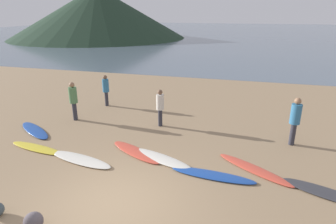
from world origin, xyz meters
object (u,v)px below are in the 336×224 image
at_px(surfboard_5, 213,175).
at_px(beach_rock_far, 33,221).
at_px(person_1, 106,88).
at_px(person_3, 160,105).
at_px(surfboard_2, 80,159).
at_px(surfboard_0, 35,130).
at_px(surfboard_6, 254,169).
at_px(surfboard_3, 136,152).
at_px(person_2, 295,118).
at_px(surfboard_1, 37,148).
at_px(surfboard_4, 161,159).
at_px(surfboard_7, 327,193).
at_px(person_0, 73,98).

height_order(surfboard_5, beach_rock_far, beach_rock_far).
distance_m(person_1, beach_rock_far, 9.10).
bearing_deg(person_3, surfboard_2, 98.44).
xyz_separation_m(surfboard_0, surfboard_6, (8.80, -0.76, -0.01)).
bearing_deg(surfboard_6, person_3, 178.34).
bearing_deg(person_3, beach_rock_far, 115.14).
relative_size(surfboard_3, person_2, 1.30).
distance_m(surfboard_0, person_1, 4.24).
height_order(surfboard_1, surfboard_4, surfboard_4).
bearing_deg(surfboard_3, surfboard_0, -159.12).
bearing_deg(surfboard_3, person_2, 50.98).
xyz_separation_m(surfboard_0, surfboard_2, (3.19, -1.68, -0.00)).
height_order(surfboard_0, surfboard_5, surfboard_0).
bearing_deg(surfboard_1, surfboard_3, 19.81).
bearing_deg(surfboard_3, surfboard_5, 13.09).
xyz_separation_m(surfboard_0, surfboard_4, (5.79, -0.91, 0.00)).
bearing_deg(surfboard_7, person_0, -176.91).
bearing_deg(surfboard_2, person_2, 36.04).
xyz_separation_m(surfboard_3, surfboard_7, (5.95, -0.86, -0.00)).
bearing_deg(beach_rock_far, surfboard_6, 39.44).
bearing_deg(surfboard_4, surfboard_7, 14.24).
bearing_deg(surfboard_1, surfboard_2, -0.30).
bearing_deg(surfboard_3, beach_rock_far, -72.97).
height_order(surfboard_0, surfboard_2, surfboard_0).
bearing_deg(surfboard_6, surfboard_5, -116.39).
relative_size(surfboard_1, beach_rock_far, 5.55).
height_order(surfboard_5, surfboard_6, surfboard_5).
relative_size(surfboard_0, person_2, 1.31).
xyz_separation_m(surfboard_5, person_0, (-6.69, 3.10, 1.00)).
height_order(surfboard_0, person_0, person_0).
bearing_deg(surfboard_5, surfboard_3, 168.23).
bearing_deg(person_1, surfboard_2, 146.53).
distance_m(surfboard_0, beach_rock_far, 6.18).
bearing_deg(person_0, surfboard_2, -90.82).
distance_m(surfboard_6, person_2, 2.85).
bearing_deg(surfboard_0, beach_rock_far, -19.32).
bearing_deg(beach_rock_far, surfboard_0, 129.28).
bearing_deg(surfboard_1, surfboard_0, 140.68).
height_order(surfboard_4, surfboard_6, surfboard_4).
height_order(person_2, person_3, person_2).
relative_size(surfboard_7, person_3, 1.46).
bearing_deg(person_1, beach_rock_far, 144.71).
distance_m(surfboard_0, surfboard_4, 5.86).
xyz_separation_m(surfboard_2, beach_rock_far, (0.72, -3.11, 0.18)).
bearing_deg(beach_rock_far, person_3, 81.83).
height_order(surfboard_1, surfboard_5, surfboard_5).
bearing_deg(surfboard_5, beach_rock_far, -133.99).
distance_m(surfboard_1, beach_rock_far, 4.39).
height_order(surfboard_7, person_2, person_2).
bearing_deg(person_2, surfboard_1, -167.82).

